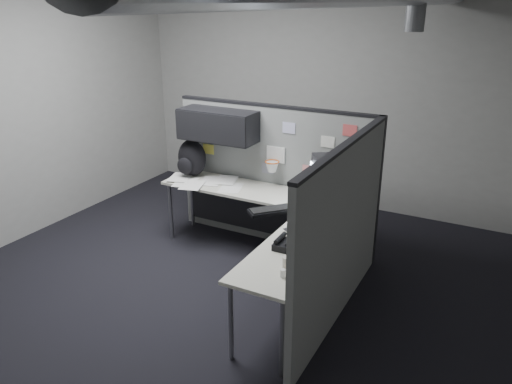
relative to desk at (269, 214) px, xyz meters
The scene contains 12 objects.
room 1.69m from the desk, 59.55° to the right, with size 5.62×5.62×3.22m.
partition_back 0.77m from the desk, 126.93° to the left, with size 2.44×0.42×1.63m.
partition_right 1.09m from the desk, 26.97° to the right, with size 0.07×2.23×1.63m.
desk is the anchor object (origin of this frame).
monitor 0.79m from the desk, 19.50° to the left, with size 0.63×0.63×0.52m.
keyboard 0.27m from the desk, 52.66° to the right, with size 0.46×0.48×0.04m.
mouse 0.71m from the desk, 42.12° to the right, with size 0.25×0.25×0.04m.
phone 1.02m from the desk, 55.06° to the right, with size 0.20×0.21×0.10m.
bottles 1.45m from the desk, 57.23° to the right, with size 0.15×0.16×0.08m.
cup 1.36m from the desk, 57.43° to the right, with size 0.07×0.07×0.10m, color beige.
papers 0.96m from the desk, 167.64° to the left, with size 1.00×0.72×0.02m.
backpack 1.29m from the desk, 163.74° to the left, with size 0.43×0.42×0.44m.
Camera 1 is at (2.26, -3.57, 2.68)m, focal length 35.00 mm.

